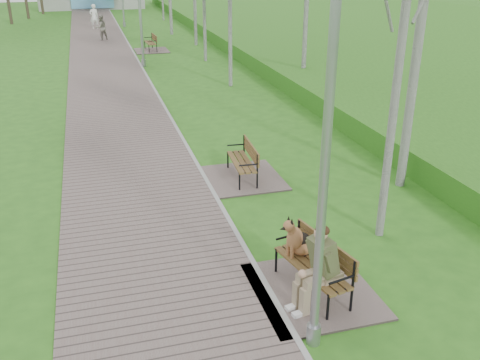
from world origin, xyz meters
name	(u,v)px	position (x,y,z in m)	size (l,w,h in m)	color
ground	(267,289)	(0.00, 0.00, 0.00)	(120.00, 120.00, 0.00)	#2E651C
walkway	(104,62)	(-1.75, 21.50, 0.02)	(3.50, 67.00, 0.04)	#75645F
kerb	(138,60)	(0.00, 21.50, 0.03)	(0.10, 67.00, 0.05)	#999993
embankment	(357,54)	(12.00, 20.00, 0.00)	(14.00, 70.00, 1.60)	#418E24
bench_main	(310,270)	(0.63, -0.35, 0.49)	(1.98, 2.20, 1.73)	#75645F
bench_second	(242,171)	(0.91, 4.75, 0.21)	(1.88, 2.09, 1.15)	#75645F
bench_third	(151,47)	(1.04, 24.26, 0.22)	(1.88, 2.09, 1.16)	#75645F
lamp_post_near	(324,184)	(0.22, -1.50, 2.59)	(0.21, 0.21, 5.53)	#979A9F
lamp_post_second	(140,9)	(0.13, 19.87, 2.77)	(0.23, 0.23, 5.94)	#979A9F
pedestrian_near	(94,17)	(-1.76, 34.66, 0.89)	(0.65, 0.43, 1.78)	white
pedestrian_far	(101,28)	(-1.49, 29.02, 0.80)	(0.78, 0.61, 1.60)	gray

